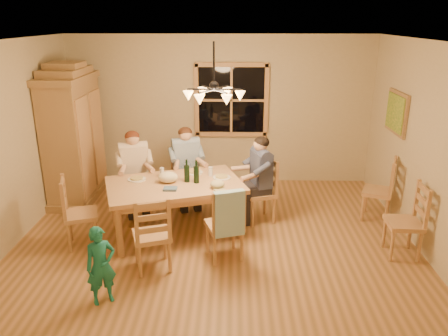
{
  "coord_description": "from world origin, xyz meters",
  "views": [
    {
      "loc": [
        0.24,
        -5.38,
        2.97
      ],
      "look_at": [
        0.12,
        0.1,
        1.07
      ],
      "focal_mm": 35.0,
      "sensor_mm": 36.0,
      "label": 1
    }
  ],
  "objects_px": {
    "wine_bottle_a": "(187,171)",
    "adult_plaid_man": "(186,157)",
    "chair_far_left": "(136,194)",
    "child": "(101,266)",
    "chandelier": "(214,94)",
    "chair_spare_front": "(402,234)",
    "chair_near_right": "(224,236)",
    "adult_slate_man": "(260,169)",
    "chair_end_right": "(259,202)",
    "chair_end_left": "(82,225)",
    "chair_spare_back": "(376,200)",
    "wine_bottle_b": "(196,172)",
    "adult_woman": "(134,162)",
    "chair_near_left": "(152,246)",
    "armoire": "(74,138)",
    "chair_far_right": "(187,188)",
    "dining_table": "(175,190)"
  },
  "relations": [
    {
      "from": "chair_end_left",
      "to": "adult_slate_man",
      "type": "bearing_deg",
      "value": 90.0
    },
    {
      "from": "dining_table",
      "to": "adult_slate_man",
      "type": "xyz_separation_m",
      "value": [
        1.22,
        0.41,
        0.18
      ]
    },
    {
      "from": "dining_table",
      "to": "wine_bottle_b",
      "type": "distance_m",
      "value": 0.41
    },
    {
      "from": "chair_end_right",
      "to": "adult_slate_man",
      "type": "height_order",
      "value": "adult_slate_man"
    },
    {
      "from": "armoire",
      "to": "chair_near_left",
      "type": "relative_size",
      "value": 2.32
    },
    {
      "from": "chair_near_right",
      "to": "chair_end_left",
      "type": "bearing_deg",
      "value": 153.43
    },
    {
      "from": "dining_table",
      "to": "child",
      "type": "xyz_separation_m",
      "value": [
        -0.59,
        -1.66,
        -0.21
      ]
    },
    {
      "from": "wine_bottle_b",
      "to": "chair_spare_front",
      "type": "bearing_deg",
      "value": -12.47
    },
    {
      "from": "dining_table",
      "to": "chair_spare_front",
      "type": "distance_m",
      "value": 3.11
    },
    {
      "from": "chair_end_right",
      "to": "adult_slate_man",
      "type": "distance_m",
      "value": 0.54
    },
    {
      "from": "adult_woman",
      "to": "chair_near_left",
      "type": "bearing_deg",
      "value": 90.0
    },
    {
      "from": "armoire",
      "to": "dining_table",
      "type": "distance_m",
      "value": 2.27
    },
    {
      "from": "chair_near_right",
      "to": "chair_spare_front",
      "type": "bearing_deg",
      "value": -15.8
    },
    {
      "from": "armoire",
      "to": "chair_spare_back",
      "type": "distance_m",
      "value": 4.99
    },
    {
      "from": "wine_bottle_a",
      "to": "adult_plaid_man",
      "type": "bearing_deg",
      "value": 96.85
    },
    {
      "from": "armoire",
      "to": "chair_far_left",
      "type": "xyz_separation_m",
      "value": [
        1.12,
        -0.58,
        -0.75
      ]
    },
    {
      "from": "chair_far_right",
      "to": "child",
      "type": "distance_m",
      "value": 2.69
    },
    {
      "from": "wine_bottle_a",
      "to": "child",
      "type": "distance_m",
      "value": 1.94
    },
    {
      "from": "chandelier",
      "to": "adult_plaid_man",
      "type": "bearing_deg",
      "value": 111.99
    },
    {
      "from": "armoire",
      "to": "adult_slate_man",
      "type": "height_order",
      "value": "armoire"
    },
    {
      "from": "wine_bottle_b",
      "to": "chair_spare_back",
      "type": "distance_m",
      "value": 2.84
    },
    {
      "from": "chair_end_right",
      "to": "wine_bottle_b",
      "type": "distance_m",
      "value": 1.17
    },
    {
      "from": "chair_end_left",
      "to": "adult_plaid_man",
      "type": "xyz_separation_m",
      "value": [
        1.29,
        1.35,
        0.54
      ]
    },
    {
      "from": "chair_spare_front",
      "to": "adult_slate_man",
      "type": "bearing_deg",
      "value": 63.89
    },
    {
      "from": "chandelier",
      "to": "chair_end_left",
      "type": "relative_size",
      "value": 0.78
    },
    {
      "from": "armoire",
      "to": "chair_near_left",
      "type": "bearing_deg",
      "value": -53.23
    },
    {
      "from": "chandelier",
      "to": "chair_spare_front",
      "type": "bearing_deg",
      "value": -5.62
    },
    {
      "from": "dining_table",
      "to": "chair_end_left",
      "type": "height_order",
      "value": "chair_end_left"
    },
    {
      "from": "chair_far_right",
      "to": "wine_bottle_b",
      "type": "bearing_deg",
      "value": 86.36
    },
    {
      "from": "chair_near_left",
      "to": "child",
      "type": "bearing_deg",
      "value": -140.33
    },
    {
      "from": "chair_far_left",
      "to": "child",
      "type": "relative_size",
      "value": 1.11
    },
    {
      "from": "chair_near_right",
      "to": "adult_slate_man",
      "type": "height_order",
      "value": "adult_slate_man"
    },
    {
      "from": "chair_near_left",
      "to": "adult_plaid_man",
      "type": "height_order",
      "value": "adult_plaid_man"
    },
    {
      "from": "chandelier",
      "to": "chair_near_right",
      "type": "bearing_deg",
      "value": -68.79
    },
    {
      "from": "chair_end_right",
      "to": "wine_bottle_b",
      "type": "xyz_separation_m",
      "value": [
        -0.91,
        -0.38,
        0.62
      ]
    },
    {
      "from": "adult_woman",
      "to": "adult_slate_man",
      "type": "distance_m",
      "value": 1.96
    },
    {
      "from": "chair_end_right",
      "to": "adult_plaid_man",
      "type": "xyz_separation_m",
      "value": [
        -1.16,
        0.54,
        0.54
      ]
    },
    {
      "from": "dining_table",
      "to": "child",
      "type": "height_order",
      "value": "child"
    },
    {
      "from": "adult_woman",
      "to": "chair_spare_back",
      "type": "distance_m",
      "value": 3.79
    },
    {
      "from": "chandelier",
      "to": "chair_end_left",
      "type": "distance_m",
      "value": 2.53
    },
    {
      "from": "adult_plaid_man",
      "to": "wine_bottle_a",
      "type": "height_order",
      "value": "adult_plaid_man"
    },
    {
      "from": "wine_bottle_a",
      "to": "child",
      "type": "relative_size",
      "value": 0.37
    },
    {
      "from": "chair_spare_front",
      "to": "chandelier",
      "type": "bearing_deg",
      "value": 86.84
    },
    {
      "from": "chair_near_left",
      "to": "chair_end_left",
      "type": "distance_m",
      "value": 1.2
    },
    {
      "from": "chair_end_right",
      "to": "armoire",
      "type": "bearing_deg",
      "value": 55.92
    },
    {
      "from": "chair_near_right",
      "to": "wine_bottle_a",
      "type": "distance_m",
      "value": 1.11
    },
    {
      "from": "armoire",
      "to": "wine_bottle_a",
      "type": "bearing_deg",
      "value": -30.97
    },
    {
      "from": "chair_end_left",
      "to": "chair_spare_front",
      "type": "distance_m",
      "value": 4.26
    },
    {
      "from": "dining_table",
      "to": "chair_end_right",
      "type": "xyz_separation_m",
      "value": [
        1.22,
        0.41,
        -0.36
      ]
    },
    {
      "from": "chair_end_left",
      "to": "chair_spare_back",
      "type": "height_order",
      "value": "same"
    }
  ]
}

